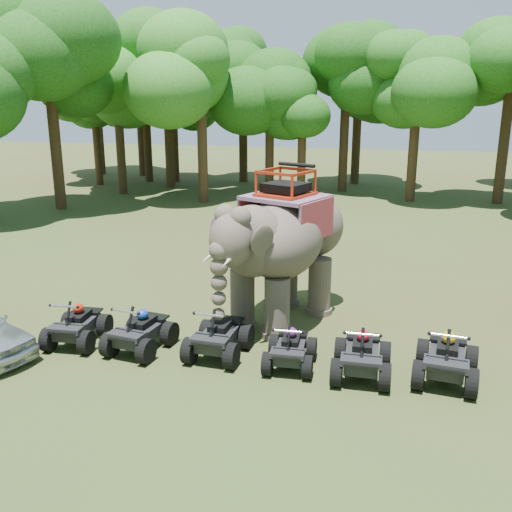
{
  "coord_description": "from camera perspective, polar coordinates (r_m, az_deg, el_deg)",
  "views": [
    {
      "loc": [
        3.71,
        -13.42,
        6.2
      ],
      "look_at": [
        0.0,
        1.2,
        1.9
      ],
      "focal_mm": 40.0,
      "sensor_mm": 36.0,
      "label": 1
    }
  ],
  "objects": [
    {
      "name": "tree_39",
      "position": [
        42.39,
        -8.17,
        12.17
      ],
      "size": [
        4.98,
        4.98,
        7.11
      ],
      "primitive_type": null,
      "color": "#195114",
      "rests_on": "ground"
    },
    {
      "name": "tree_29",
      "position": [
        42.64,
        -10.93,
        13.49
      ],
      "size": [
        6.46,
        6.46,
        9.23
      ],
      "primitive_type": null,
      "color": "#195114",
      "rests_on": "ground"
    },
    {
      "name": "tree_30",
      "position": [
        35.5,
        4.63,
        11.77
      ],
      "size": [
        5.14,
        5.14,
        7.34
      ],
      "primitive_type": null,
      "color": "#195114",
      "rests_on": "ground"
    },
    {
      "name": "atv_4",
      "position": [
        13.22,
        10.58,
        -9.16
      ],
      "size": [
        1.34,
        1.81,
        1.31
      ],
      "primitive_type": null,
      "rotation": [
        0.0,
        0.0,
        0.03
      ],
      "color": "black",
      "rests_on": "ground"
    },
    {
      "name": "tree_34",
      "position": [
        47.7,
        -15.58,
        14.12
      ],
      "size": [
        7.26,
        7.26,
        10.37
      ],
      "primitive_type": null,
      "color": "#195114",
      "rests_on": "ground"
    },
    {
      "name": "tree_27",
      "position": [
        33.83,
        -5.44,
        13.04
      ],
      "size": [
        6.37,
        6.37,
        9.1
      ],
      "primitive_type": null,
      "color": "#195114",
      "rests_on": "ground"
    },
    {
      "name": "atv_2",
      "position": [
        14.0,
        -3.76,
        -7.41
      ],
      "size": [
        1.38,
        1.84,
        1.33
      ],
      "primitive_type": null,
      "rotation": [
        0.0,
        0.0,
        -0.04
      ],
      "color": "black",
      "rests_on": "ground"
    },
    {
      "name": "tree_36",
      "position": [
        39.69,
        -8.81,
        14.36
      ],
      "size": [
        7.36,
        7.36,
        10.51
      ],
      "primitive_type": null,
      "color": "#195114",
      "rests_on": "ground"
    },
    {
      "name": "tree_1",
      "position": [
        35.17,
        15.62,
        12.43
      ],
      "size": [
        6.19,
        6.19,
        8.84
      ],
      "primitive_type": null,
      "color": "#195114",
      "rests_on": "ground"
    },
    {
      "name": "tree_28",
      "position": [
        36.81,
        1.38,
        12.77
      ],
      "size": [
        5.86,
        5.86,
        8.38
      ],
      "primitive_type": null,
      "color": "#195114",
      "rests_on": "ground"
    },
    {
      "name": "tree_35",
      "position": [
        41.96,
        -15.69,
        11.81
      ],
      "size": [
        5.08,
        5.08,
        7.26
      ],
      "primitive_type": null,
      "color": "#195114",
      "rests_on": "ground"
    },
    {
      "name": "atv_5",
      "position": [
        13.48,
        18.57,
        -9.12
      ],
      "size": [
        1.52,
        1.97,
        1.37
      ],
      "primitive_type": null,
      "rotation": [
        0.0,
        0.0,
        -0.1
      ],
      "color": "black",
      "rests_on": "ground"
    },
    {
      "name": "tree_37",
      "position": [
        41.76,
        -1.31,
        14.39
      ],
      "size": [
        7.14,
        7.14,
        10.2
      ],
      "primitive_type": null,
      "color": "#195114",
      "rests_on": "ground"
    },
    {
      "name": "tree_25",
      "position": [
        33.41,
        -19.65,
        12.9
      ],
      "size": [
        6.96,
        6.96,
        9.94
      ],
      "primitive_type": null,
      "color": "#195114",
      "rests_on": "ground"
    },
    {
      "name": "tree_32",
      "position": [
        41.49,
        10.13,
        13.99
      ],
      "size": [
        6.98,
        6.98,
        9.98
      ],
      "primitive_type": null,
      "color": "#195114",
      "rests_on": "ground"
    },
    {
      "name": "tree_0",
      "position": [
        38.01,
        8.88,
        13.46
      ],
      "size": [
        6.58,
        6.58,
        9.4
      ],
      "primitive_type": null,
      "color": "#195114",
      "rests_on": "ground"
    },
    {
      "name": "tree_2",
      "position": [
        36.02,
        23.77,
        12.42
      ],
      "size": [
        6.76,
        6.76,
        9.65
      ],
      "primitive_type": null,
      "color": "#195114",
      "rests_on": "ground"
    },
    {
      "name": "atv_1",
      "position": [
        14.53,
        -11.55,
        -6.92
      ],
      "size": [
        1.48,
        1.89,
        1.29
      ],
      "primitive_type": null,
      "rotation": [
        0.0,
        0.0,
        -0.13
      ],
      "color": "black",
      "rests_on": "ground"
    },
    {
      "name": "atv_3",
      "position": [
        13.47,
        3.46,
        -8.78
      ],
      "size": [
        1.22,
        1.62,
        1.15
      ],
      "primitive_type": null,
      "rotation": [
        0.0,
        0.0,
        0.06
      ],
      "color": "black",
      "rests_on": "ground"
    },
    {
      "name": "atv_0",
      "position": [
        15.35,
        -17.51,
        -6.14
      ],
      "size": [
        1.37,
        1.79,
        1.26
      ],
      "primitive_type": null,
      "rotation": [
        0.0,
        0.0,
        0.08
      ],
      "color": "black",
      "rests_on": "ground"
    },
    {
      "name": "elephant",
      "position": [
        15.67,
        2.7,
        1.02
      ],
      "size": [
        4.08,
        5.67,
        4.36
      ],
      "primitive_type": null,
      "rotation": [
        0.0,
        0.0,
        -0.39
      ],
      "color": "#4B3F37",
      "rests_on": "ground"
    },
    {
      "name": "tree_38",
      "position": [
        46.03,
        -11.54,
        14.45
      ],
      "size": [
        7.39,
        7.39,
        10.56
      ],
      "primitive_type": null,
      "color": "#195114",
      "rests_on": "ground"
    },
    {
      "name": "tree_26",
      "position": [
        37.61,
        -13.52,
        12.33
      ],
      "size": [
        5.79,
        5.79,
        8.27
      ],
      "primitive_type": null,
      "color": "#195114",
      "rests_on": "ground"
    },
    {
      "name": "ground",
      "position": [
        15.24,
        -1.12,
        -8.09
      ],
      "size": [
        110.0,
        110.0,
        0.0
      ],
      "primitive_type": "plane",
      "color": "#47381E",
      "rests_on": "ground"
    }
  ]
}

